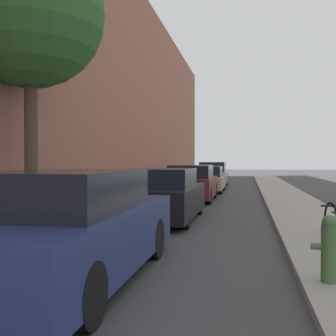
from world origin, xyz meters
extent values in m
plane|color=#3D3D3F|center=(0.00, 16.00, 0.00)|extent=(120.00, 120.00, 0.00)
cube|color=#9E998E|center=(-2.90, 16.00, 0.06)|extent=(2.00, 52.00, 0.12)
cube|color=#9E998E|center=(2.90, 16.00, 0.06)|extent=(2.00, 52.00, 0.12)
cube|color=#9E604C|center=(-4.25, 16.00, 5.03)|extent=(0.70, 52.00, 10.05)
cylinder|color=black|center=(-1.75, 7.62, 0.33)|extent=(0.22, 0.65, 0.65)
cylinder|color=black|center=(-0.25, 7.62, 0.33)|extent=(0.22, 0.65, 0.65)
cylinder|color=black|center=(-0.25, 4.73, 0.33)|extent=(0.22, 0.65, 0.65)
cube|color=navy|center=(-1.00, 6.18, 0.57)|extent=(1.70, 4.67, 0.78)
cube|color=black|center=(-1.00, 5.99, 1.21)|extent=(1.50, 2.43, 0.51)
cylinder|color=black|center=(-1.81, 13.23, 0.30)|extent=(0.22, 0.60, 0.60)
cylinder|color=black|center=(-0.18, 13.23, 0.30)|extent=(0.22, 0.60, 0.60)
cylinder|color=black|center=(-1.81, 10.58, 0.30)|extent=(0.22, 0.60, 0.60)
cylinder|color=black|center=(-0.18, 10.58, 0.30)|extent=(0.22, 0.60, 0.60)
cube|color=black|center=(-1.00, 11.90, 0.54)|extent=(1.85, 4.28, 0.74)
cube|color=black|center=(-1.00, 11.73, 1.15)|extent=(1.63, 2.23, 0.48)
cylinder|color=black|center=(-1.70, 18.67, 0.33)|extent=(0.22, 0.65, 0.65)
cylinder|color=black|center=(-0.15, 18.67, 0.33)|extent=(0.22, 0.65, 0.65)
cylinder|color=black|center=(-1.70, 16.14, 0.33)|extent=(0.22, 0.65, 0.65)
cylinder|color=black|center=(-0.15, 16.14, 0.33)|extent=(0.22, 0.65, 0.65)
cube|color=maroon|center=(-0.92, 17.40, 0.55)|extent=(1.77, 4.09, 0.75)
cube|color=black|center=(-0.92, 17.24, 1.17)|extent=(1.56, 2.12, 0.49)
cylinder|color=black|center=(-1.70, 23.40, 0.34)|extent=(0.22, 0.69, 0.69)
cylinder|color=black|center=(-0.03, 23.40, 0.34)|extent=(0.22, 0.69, 0.69)
cylinder|color=black|center=(-1.70, 20.84, 0.34)|extent=(0.22, 0.69, 0.69)
cylinder|color=black|center=(-0.03, 20.84, 0.34)|extent=(0.22, 0.69, 0.69)
cube|color=tan|center=(-0.86, 22.12, 0.49)|extent=(1.90, 4.13, 0.61)
cube|color=black|center=(-0.86, 21.96, 1.06)|extent=(1.67, 2.15, 0.52)
cylinder|color=black|center=(-1.58, 28.04, 0.35)|extent=(0.22, 0.70, 0.70)
cylinder|color=black|center=(-0.09, 28.04, 0.35)|extent=(0.22, 0.70, 0.70)
cylinder|color=black|center=(-1.58, 25.60, 0.35)|extent=(0.22, 0.70, 0.70)
cylinder|color=black|center=(-0.09, 25.60, 0.35)|extent=(0.22, 0.70, 0.70)
cube|color=silver|center=(-0.83, 26.82, 0.55)|extent=(1.70, 3.93, 0.72)
cube|color=black|center=(-0.83, 26.66, 1.21)|extent=(1.50, 2.04, 0.59)
cylinder|color=#4C3A2B|center=(-3.29, 9.16, 1.99)|extent=(0.28, 0.28, 3.74)
sphere|color=#2D6028|center=(-3.29, 9.16, 4.73)|extent=(3.16, 3.16, 3.16)
cylinder|color=#47703D|center=(2.23, 6.34, 0.47)|extent=(0.20, 0.20, 0.69)
sphere|color=#47703D|center=(2.23, 6.34, 0.85)|extent=(0.19, 0.19, 0.19)
cylinder|color=#47703D|center=(2.08, 6.34, 0.55)|extent=(0.13, 0.08, 0.08)
torus|color=black|center=(2.86, 9.59, 0.46)|extent=(0.15, 0.67, 0.67)
cube|color=black|center=(2.87, 9.51, 0.72)|extent=(0.44, 0.11, 0.04)
camera|label=1|loc=(1.24, 1.08, 1.60)|focal=44.09mm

